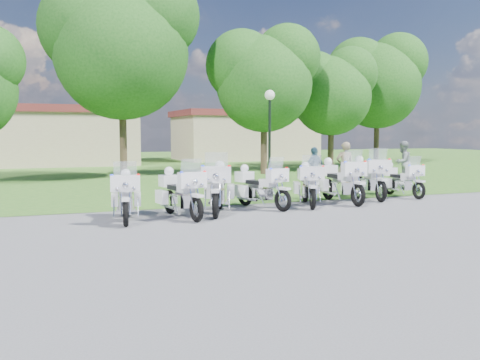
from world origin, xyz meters
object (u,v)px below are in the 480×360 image
object	(u,v)px
motorcycle_6	(368,177)
bystander_a	(345,167)
motorcycle_1	(180,192)
motorcycle_5	(340,180)
motorcycle_7	(402,179)
motorcycle_0	(126,195)
lamp_post	(270,113)
bystander_c	(315,169)
motorcycle_4	(308,184)
motorcycle_2	(218,187)
motorcycle_3	(260,186)
bystander_b	(403,162)

from	to	relation	value
motorcycle_6	bystander_a	xyz separation A→B (m)	(0.35, 2.02, 0.22)
motorcycle_1	motorcycle_6	size ratio (longest dim) A/B	0.92
motorcycle_5	motorcycle_7	distance (m)	2.97
motorcycle_0	lamp_post	xyz separation A→B (m)	(7.44, 7.42, 2.44)
motorcycle_7	bystander_c	xyz separation A→B (m)	(-2.03, 2.61, 0.24)
motorcycle_4	bystander_a	size ratio (longest dim) A/B	1.20
motorcycle_2	motorcycle_6	xyz separation A→B (m)	(5.90, 1.29, 0.00)
motorcycle_6	lamp_post	distance (m)	6.29
motorcycle_2	motorcycle_4	xyz separation A→B (m)	(3.11, 0.45, -0.06)
motorcycle_7	bystander_a	bearing A→B (deg)	-62.73
motorcycle_3	bystander_c	world-z (taller)	bystander_c
motorcycle_0	lamp_post	world-z (taller)	lamp_post
motorcycle_2	motorcycle_3	size ratio (longest dim) A/B	1.09
bystander_a	bystander_b	distance (m)	4.76
motorcycle_1	motorcycle_7	xyz separation A→B (m)	(8.51, 1.67, -0.06)
motorcycle_2	motorcycle_7	distance (m)	7.43
motorcycle_1	motorcycle_5	bearing A→B (deg)	-178.30
bystander_a	motorcycle_0	bearing A→B (deg)	35.86
motorcycle_3	motorcycle_5	distance (m)	2.93
motorcycle_3	motorcycle_4	size ratio (longest dim) A/B	0.99
motorcycle_2	bystander_c	world-z (taller)	motorcycle_2
motorcycle_5	motorcycle_7	xyz separation A→B (m)	(2.91, 0.61, -0.11)
motorcycle_6	bystander_c	size ratio (longest dim) A/B	1.51
motorcycle_2	motorcycle_5	distance (m)	4.46
motorcycle_4	lamp_post	xyz separation A→B (m)	(1.70, 6.57, 2.42)
motorcycle_7	bystander_b	xyz separation A→B (m)	(3.24, 4.04, 0.33)
motorcycle_1	motorcycle_4	xyz separation A→B (m)	(4.31, 0.82, 0.00)
motorcycle_5	bystander_b	world-z (taller)	bystander_b
motorcycle_2	lamp_post	distance (m)	8.83
motorcycle_3	motorcycle_6	bearing A→B (deg)	172.47
motorcycle_2	lamp_post	bearing A→B (deg)	-101.52
motorcycle_3	motorcycle_7	bearing A→B (deg)	169.95
motorcycle_3	motorcycle_6	size ratio (longest dim) A/B	0.87
motorcycle_4	lamp_post	size ratio (longest dim) A/B	0.55
motorcycle_0	bystander_c	world-z (taller)	bystander_c
motorcycle_4	motorcycle_0	bearing A→B (deg)	29.52
motorcycle_4	motorcycle_6	world-z (taller)	motorcycle_6
motorcycle_1	motorcycle_3	world-z (taller)	motorcycle_1
motorcycle_7	bystander_c	distance (m)	3.31
lamp_post	motorcycle_6	bearing A→B (deg)	-79.21
motorcycle_1	motorcycle_5	world-z (taller)	motorcycle_5
bystander_b	bystander_c	distance (m)	5.46
motorcycle_1	bystander_b	bearing A→B (deg)	-163.11
motorcycle_0	bystander_b	xyz separation A→B (m)	(13.19, 5.73, 0.28)
motorcycle_2	bystander_c	xyz separation A→B (m)	(5.29, 3.91, 0.12)
bystander_b	bystander_c	xyz separation A→B (m)	(-5.27, -1.43, -0.09)
motorcycle_0	motorcycle_3	size ratio (longest dim) A/B	1.03
motorcycle_0	motorcycle_6	xyz separation A→B (m)	(8.53, 1.68, 0.08)
motorcycle_0	bystander_b	distance (m)	14.38
bystander_a	bystander_b	bearing A→B (deg)	-141.51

